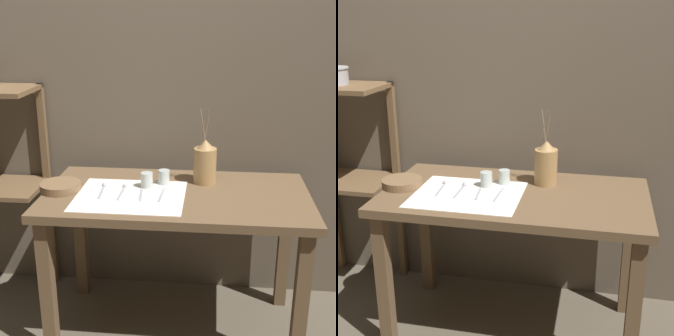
{
  "view_description": "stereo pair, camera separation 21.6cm",
  "coord_description": "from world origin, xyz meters",
  "views": [
    {
      "loc": [
        0.17,
        -2.04,
        1.56
      ],
      "look_at": [
        -0.04,
        0.0,
        0.87
      ],
      "focal_mm": 50.0,
      "sensor_mm": 36.0,
      "label": 1
    },
    {
      "loc": [
        0.38,
        -2.01,
        1.56
      ],
      "look_at": [
        -0.04,
        0.0,
        0.87
      ],
      "focal_mm": 50.0,
      "sensor_mm": 36.0,
      "label": 2
    }
  ],
  "objects": [
    {
      "name": "spoon_inner",
      "position": [
        -0.35,
        0.01,
        0.76
      ],
      "size": [
        0.03,
        0.18,
        0.02
      ],
      "color": "#A8A8AD",
      "rests_on": "wooden_table"
    },
    {
      "name": "spoon_outer",
      "position": [
        -0.25,
        0.01,
        0.76
      ],
      "size": [
        0.02,
        0.18,
        0.02
      ],
      "color": "#A8A8AD",
      "rests_on": "wooden_table"
    },
    {
      "name": "fork_inner",
      "position": [
        -0.06,
        -0.05,
        0.75
      ],
      "size": [
        0.02,
        0.17,
        0.0
      ],
      "color": "#A8A8AD",
      "rests_on": "wooden_table"
    },
    {
      "name": "knife_center",
      "position": [
        -0.16,
        -0.05,
        0.75
      ],
      "size": [
        0.03,
        0.17,
        0.0
      ],
      "color": "#A8A8AD",
      "rests_on": "wooden_table"
    },
    {
      "name": "ground_plane",
      "position": [
        0.0,
        0.0,
        0.0
      ],
      "size": [
        12.0,
        12.0,
        0.0
      ],
      "primitive_type": "plane",
      "color": "brown"
    },
    {
      "name": "linen_cloth",
      "position": [
        -0.21,
        -0.07,
        0.75
      ],
      "size": [
        0.5,
        0.42,
        0.0
      ],
      "color": "white",
      "rests_on": "wooden_table"
    },
    {
      "name": "wooden_bowl",
      "position": [
        -0.55,
        -0.03,
        0.77
      ],
      "size": [
        0.19,
        0.19,
        0.04
      ],
      "color": "brown",
      "rests_on": "wooden_table"
    },
    {
      "name": "pitcher_with_flowers",
      "position": [
        0.13,
        0.15,
        0.85
      ],
      "size": [
        0.11,
        0.11,
        0.37
      ],
      "color": "#A87F4C",
      "rests_on": "wooden_table"
    },
    {
      "name": "wooden_shelf_unit",
      "position": [
        -0.98,
        0.26,
        0.83
      ],
      "size": [
        0.47,
        0.34,
        1.19
      ],
      "color": "brown",
      "rests_on": "ground_plane"
    },
    {
      "name": "glass_tumbler_near",
      "position": [
        -0.15,
        0.05,
        0.79
      ],
      "size": [
        0.06,
        0.06,
        0.07
      ],
      "color": "#B7C1BC",
      "rests_on": "wooden_table"
    },
    {
      "name": "stone_wall_back",
      "position": [
        0.0,
        0.44,
        1.2
      ],
      "size": [
        7.0,
        0.06,
        2.4
      ],
      "color": "brown",
      "rests_on": "ground_plane"
    },
    {
      "name": "wooden_table",
      "position": [
        0.0,
        0.0,
        0.64
      ],
      "size": [
        1.24,
        0.66,
        0.75
      ],
      "color": "brown",
      "rests_on": "ground_plane"
    },
    {
      "name": "glass_tumbler_far",
      "position": [
        -0.07,
        0.1,
        0.79
      ],
      "size": [
        0.06,
        0.06,
        0.07
      ],
      "color": "#B7C1BC",
      "rests_on": "wooden_table"
    }
  ]
}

